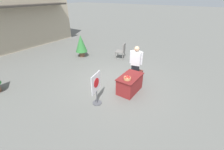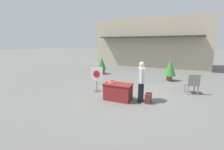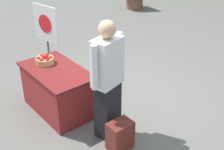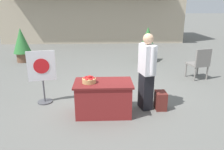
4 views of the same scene
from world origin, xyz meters
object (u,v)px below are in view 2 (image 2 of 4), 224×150
Objects in this scene: person_visitor at (141,81)px; backpack at (148,98)px; potted_plant_far_left at (170,68)px; display_table at (118,92)px; apple_basket at (112,82)px; potted_plant_near_left at (102,65)px; patio_chair at (193,83)px; poster_board at (97,78)px.

backpack is at bearing 156.02° from person_visitor.
person_visitor is 4.56m from potted_plant_far_left.
apple_basket is (-0.30, -0.02, 0.44)m from display_table.
potted_plant_near_left reaches higher than backpack.
person_visitor is 1.71× the size of patio_chair.
patio_chair is 2.75m from potted_plant_far_left.
display_table is 3.85m from patio_chair.
person_visitor reaches higher than poster_board.
person_visitor is at bearing -101.54° from potted_plant_far_left.
patio_chair is at bearing -21.71° from potted_plant_near_left.
potted_plant_far_left reaches higher than apple_basket.
display_table is at bearing -172.43° from backpack.
person_visitor is 1.20× the size of potted_plant_far_left.
person_visitor reaches higher than potted_plant_near_left.
apple_basket reaches higher than display_table.
potted_plant_far_left is (0.91, 4.47, -0.04)m from person_visitor.
person_visitor is 1.23× the size of potted_plant_near_left.
potted_plant_near_left is (-5.30, 0.15, -0.07)m from potted_plant_far_left.
person_visitor is at bearing 69.02° from poster_board.
backpack is (1.33, 0.18, -0.16)m from display_table.
potted_plant_far_left is (0.56, 4.53, 0.65)m from backpack.
person_visitor is 6.37m from potted_plant_near_left.
potted_plant_far_left is (-1.22, 2.45, 0.29)m from patio_chair.
display_table is at bearing 4.36° from apple_basket.
display_table is 1.14m from person_visitor.
person_visitor reaches higher than apple_basket.
potted_plant_far_left is at bearing 128.87° from poster_board.
display_table is 0.96× the size of poster_board.
patio_chair is at bearing 49.38° from backpack.
display_table is 1.35m from backpack.
person_visitor is 2.49m from poster_board.
poster_board is 4.64m from potted_plant_near_left.
display_table is at bearing -111.90° from potted_plant_far_left.
apple_basket is 1.31m from person_visitor.
poster_board is 5.27m from potted_plant_far_left.
potted_plant_near_left is at bearing -166.72° from poster_board.
poster_board is (-2.79, 0.47, 0.52)m from backpack.
patio_chair is at bearing -150.32° from person_visitor.
backpack is 6.69m from potted_plant_near_left.
display_table reaches higher than backpack.
apple_basket reaches higher than backpack.
potted_plant_far_left reaches higher than potted_plant_near_left.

